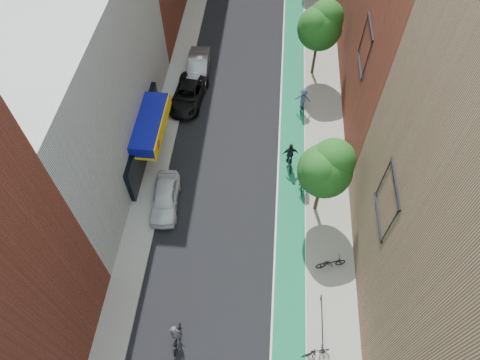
% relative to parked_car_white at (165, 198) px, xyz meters
% --- Properties ---
extents(ground, '(160.00, 160.00, 0.00)m').
position_rel_parked_car_white_xyz_m(ground, '(4.60, -9.58, -0.75)').
color(ground, black).
rests_on(ground, ground).
extents(bike_lane, '(2.00, 68.00, 0.01)m').
position_rel_parked_car_white_xyz_m(bike_lane, '(8.60, 16.42, -0.74)').
color(bike_lane, '#12683A').
rests_on(bike_lane, ground).
extents(sidewalk_left, '(2.00, 68.00, 0.15)m').
position_rel_parked_car_white_xyz_m(sidewalk_left, '(-1.40, 16.42, -0.67)').
color(sidewalk_left, gray).
rests_on(sidewalk_left, ground).
extents(sidewalk_right, '(3.00, 68.00, 0.15)m').
position_rel_parked_car_white_xyz_m(sidewalk_right, '(11.10, 16.42, -0.67)').
color(sidewalk_right, gray).
rests_on(sidewalk_right, ground).
extents(building_left_white, '(8.00, 20.00, 12.00)m').
position_rel_parked_car_white_xyz_m(building_left_white, '(-6.40, 4.42, 5.25)').
color(building_left_white, silver).
rests_on(building_left_white, ground).
extents(tree_near, '(3.40, 3.36, 6.42)m').
position_rel_parked_car_white_xyz_m(tree_near, '(10.25, 0.44, 3.91)').
color(tree_near, '#332619').
rests_on(tree_near, ground).
extents(tree_mid, '(3.55, 3.53, 6.74)m').
position_rel_parked_car_white_xyz_m(tree_mid, '(10.25, 14.44, 4.14)').
color(tree_mid, '#332619').
rests_on(tree_mid, ground).
extents(parked_car_white, '(2.07, 4.51, 1.50)m').
position_rel_parked_car_white_xyz_m(parked_car_white, '(0.00, 0.00, 0.00)').
color(parked_car_white, silver).
rests_on(parked_car_white, ground).
extents(parked_car_black, '(2.91, 5.41, 1.44)m').
position_rel_parked_car_white_xyz_m(parked_car_black, '(0.00, 10.18, -0.03)').
color(parked_car_black, black).
rests_on(parked_car_black, ground).
extents(parked_car_silver, '(1.91, 4.95, 1.61)m').
position_rel_parked_car_white_xyz_m(parked_car_silver, '(0.36, 13.56, 0.05)').
color(parked_car_silver, '#95979D').
rests_on(parked_car_silver, ground).
extents(cyclist_lead, '(0.66, 1.83, 2.13)m').
position_rel_parked_car_white_xyz_m(cyclist_lead, '(2.31, -9.00, -0.03)').
color(cyclist_lead, black).
rests_on(cyclist_lead, ground).
extents(cyclist_lane_near, '(0.87, 1.71, 2.03)m').
position_rel_parked_car_white_xyz_m(cyclist_lane_near, '(9.30, 2.22, 0.11)').
color(cyclist_lane_near, black).
rests_on(cyclist_lane_near, ground).
extents(cyclist_lane_mid, '(1.16, 1.93, 2.23)m').
position_rel_parked_car_white_xyz_m(cyclist_lane_mid, '(8.38, 4.10, 0.10)').
color(cyclist_lane_mid, black).
rests_on(cyclist_lane_mid, ground).
extents(cyclist_lane_far, '(1.27, 1.55, 2.17)m').
position_rel_parked_car_white_xyz_m(cyclist_lane_far, '(9.30, 9.95, 0.28)').
color(cyclist_lane_far, black).
rests_on(cyclist_lane_far, ground).
extents(parked_bike_mid, '(1.69, 0.95, 0.98)m').
position_rel_parked_car_white_xyz_m(parked_bike_mid, '(10.00, -9.17, -0.11)').
color(parked_bike_mid, black).
rests_on(parked_bike_mid, sidewalk_right).
extents(parked_bike_far, '(2.02, 1.14, 1.01)m').
position_rel_parked_car_white_xyz_m(parked_bike_far, '(11.04, -3.80, -0.10)').
color(parked_bike_far, black).
rests_on(parked_bike_far, sidewalk_right).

